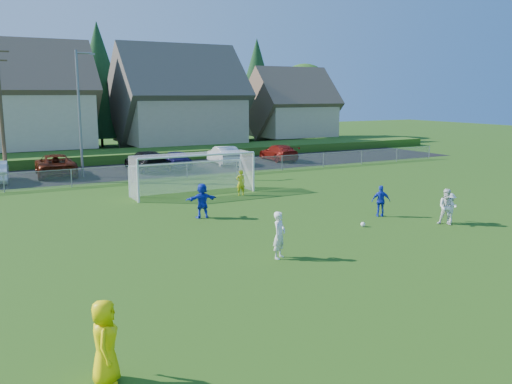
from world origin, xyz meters
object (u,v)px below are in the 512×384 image
player_white_c (450,208)px  car_e (176,160)px  referee (105,342)px  car_d (146,161)px  player_blue_a (381,201)px  car_c (55,165)px  player_white_a (279,235)px  player_blue_b (202,201)px  car_f (224,155)px  soccer_ball (363,224)px  goalkeeper (241,183)px  car_g (279,153)px  soccer_goal (192,167)px  player_white_b (447,207)px

player_white_c → car_e: bearing=-114.2°
referee → car_d: referee is taller
player_blue_a → car_c: (-11.98, 21.87, 0.03)m
player_white_a → player_blue_a: (7.98, 3.51, -0.10)m
player_blue_b → car_e: player_blue_b is taller
player_white_a → car_f: size_ratio=0.37×
soccer_ball → car_f: car_f is taller
soccer_ball → player_blue_a: (2.14, 1.25, 0.67)m
goalkeeper → car_d: car_d is taller
player_blue_a → car_d: size_ratio=0.29×
soccer_ball → car_c: car_c is taller
player_blue_b → car_e: 17.56m
car_c → car_g: 19.20m
car_g → car_c: bearing=4.1°
player_white_c → player_blue_b: bearing=-69.8°
car_f → player_blue_a: bearing=92.8°
player_white_a → player_white_c: 9.94m
player_blue_a → car_c: size_ratio=0.27×
player_blue_a → player_white_a: bearing=54.7°
car_e → soccer_goal: size_ratio=0.61×
player_blue_b → soccer_goal: (2.00, 6.22, 0.77)m
car_f → player_white_b: bearing=96.7°
car_c → car_g: bearing=-175.7°
player_white_b → car_c: bearing=167.8°
player_white_b → player_blue_b: (-9.36, 6.80, 0.01)m
car_d → player_white_b: bearing=104.4°
soccer_ball → player_blue_a: size_ratio=0.14×
goalkeeper → car_g: size_ratio=0.31×
player_blue_a → car_d: (-5.32, 21.16, 0.01)m
player_blue_a → car_g: bearing=-77.3°
car_d → car_f: 7.09m
referee → player_white_b: size_ratio=1.09×
player_blue_a → goalkeeper: player_blue_a is taller
car_f → player_blue_b: bearing=69.0°
player_white_a → player_white_b: size_ratio=1.04×
player_white_a → player_white_b: 9.50m
soccer_ball → goalkeeper: 9.71m
player_white_c → car_c: 28.14m
referee → player_white_a: size_ratio=1.05×
referee → car_d: 32.17m
soccer_ball → car_d: bearing=98.1°
soccer_goal → player_white_c: bearing=-58.7°
car_g → player_white_a: bearing=63.2°
car_g → soccer_goal: soccer_goal is taller
soccer_ball → car_g: car_g is taller
player_white_a → player_white_c: (9.90, 0.91, -0.17)m
car_c → car_f: (13.71, -0.05, -0.02)m
player_white_b → car_g: player_white_b is taller
player_white_b → car_g: 25.31m
goalkeeper → soccer_goal: size_ratio=0.21×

